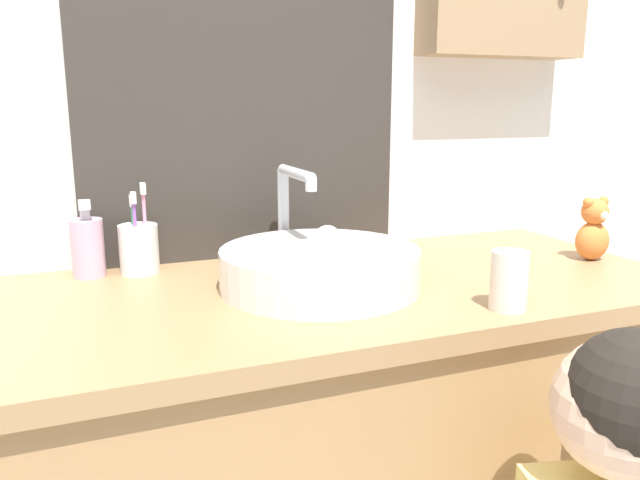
{
  "coord_description": "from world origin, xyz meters",
  "views": [
    {
      "loc": [
        -0.47,
        -0.72,
        1.2
      ],
      "look_at": [
        -0.08,
        0.25,
        0.96
      ],
      "focal_mm": 35.0,
      "sensor_mm": 36.0,
      "label": 1
    }
  ],
  "objects_px": {
    "sink_basin": "(319,265)",
    "soap_dispenser": "(88,246)",
    "teddy_bear": "(593,230)",
    "drinking_cup": "(509,281)",
    "toothbrush_holder": "(139,247)"
  },
  "relations": [
    {
      "from": "soap_dispenser",
      "to": "teddy_bear",
      "type": "relative_size",
      "value": 1.1
    },
    {
      "from": "toothbrush_holder",
      "to": "teddy_bear",
      "type": "height_order",
      "value": "toothbrush_holder"
    },
    {
      "from": "teddy_bear",
      "to": "toothbrush_holder",
      "type": "bearing_deg",
      "value": 164.81
    },
    {
      "from": "sink_basin",
      "to": "teddy_bear",
      "type": "relative_size",
      "value": 3.06
    },
    {
      "from": "soap_dispenser",
      "to": "drinking_cup",
      "type": "bearing_deg",
      "value": -36.22
    },
    {
      "from": "sink_basin",
      "to": "teddy_bear",
      "type": "bearing_deg",
      "value": -2.71
    },
    {
      "from": "sink_basin",
      "to": "teddy_bear",
      "type": "distance_m",
      "value": 0.62
    },
    {
      "from": "sink_basin",
      "to": "soap_dispenser",
      "type": "bearing_deg",
      "value": 149.59
    },
    {
      "from": "sink_basin",
      "to": "soap_dispenser",
      "type": "height_order",
      "value": "sink_basin"
    },
    {
      "from": "sink_basin",
      "to": "soap_dispenser",
      "type": "distance_m",
      "value": 0.45
    },
    {
      "from": "drinking_cup",
      "to": "toothbrush_holder",
      "type": "bearing_deg",
      "value": 139.91
    },
    {
      "from": "toothbrush_holder",
      "to": "teddy_bear",
      "type": "xyz_separation_m",
      "value": [
        0.91,
        -0.25,
        0.01
      ]
    },
    {
      "from": "sink_basin",
      "to": "drinking_cup",
      "type": "relative_size",
      "value": 4.29
    },
    {
      "from": "teddy_bear",
      "to": "drinking_cup",
      "type": "distance_m",
      "value": 0.43
    },
    {
      "from": "sink_basin",
      "to": "toothbrush_holder",
      "type": "height_order",
      "value": "sink_basin"
    }
  ]
}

